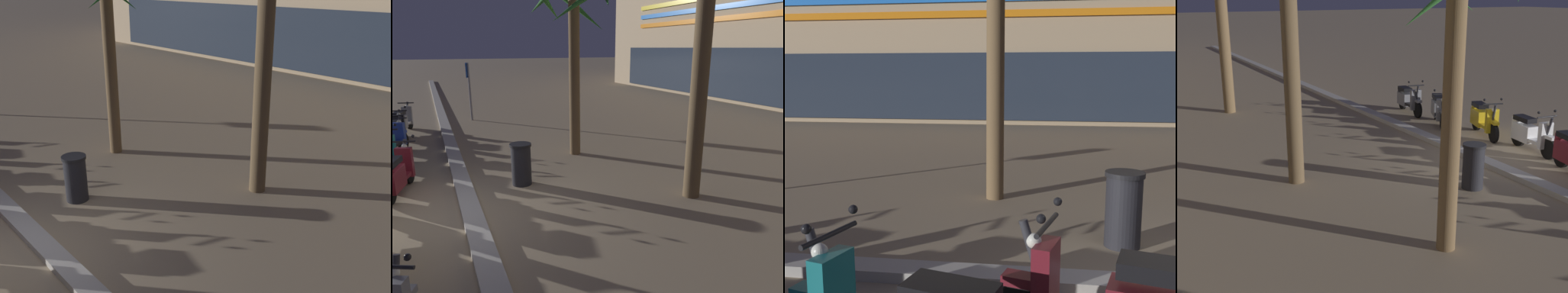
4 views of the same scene
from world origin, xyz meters
TOP-DOWN VIEW (x-y plane):
  - litter_bin at (-1.11, 1.74)m, footprint 0.48×0.48m

SIDE VIEW (x-z plane):
  - litter_bin at x=-1.11m, z-range 0.01..0.96m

